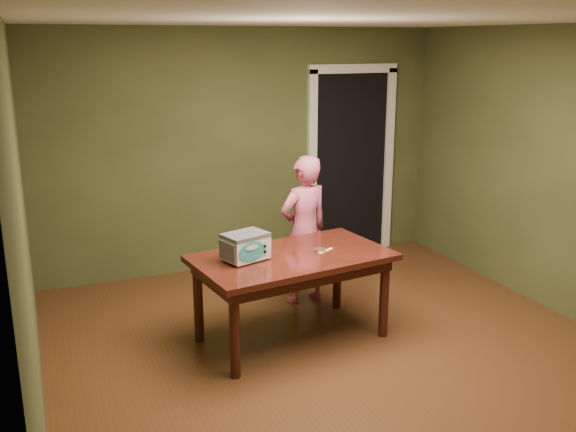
% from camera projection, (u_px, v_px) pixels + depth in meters
% --- Properties ---
extents(floor, '(5.00, 5.00, 0.00)m').
position_uv_depth(floor, '(347.00, 361.00, 5.08)').
color(floor, '#592C19').
rests_on(floor, ground).
extents(room_shell, '(4.52, 5.02, 2.61)m').
position_uv_depth(room_shell, '(353.00, 147.00, 4.63)').
color(room_shell, '#4E552D').
rests_on(room_shell, ground).
extents(doorway, '(1.10, 0.66, 2.25)m').
position_uv_depth(doorway, '(339.00, 160.00, 7.76)').
color(doorway, black).
rests_on(doorway, ground).
extents(dining_table, '(1.71, 1.11, 0.75)m').
position_uv_depth(dining_table, '(292.00, 266.00, 5.30)').
color(dining_table, '#33140B').
rests_on(dining_table, floor).
extents(toy_oven, '(0.41, 0.34, 0.22)m').
position_uv_depth(toy_oven, '(246.00, 246.00, 5.11)').
color(toy_oven, '#4C4F54').
rests_on(toy_oven, dining_table).
extents(baking_pan, '(0.10, 0.10, 0.02)m').
position_uv_depth(baking_pan, '(320.00, 250.00, 5.36)').
color(baking_pan, silver).
rests_on(baking_pan, dining_table).
extents(spatula, '(0.17, 0.11, 0.01)m').
position_uv_depth(spatula, '(326.00, 251.00, 5.36)').
color(spatula, '#FFF86E').
rests_on(spatula, dining_table).
extents(child, '(0.58, 0.44, 1.43)m').
position_uv_depth(child, '(304.00, 230.00, 6.07)').
color(child, '#CB5377').
rests_on(child, floor).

